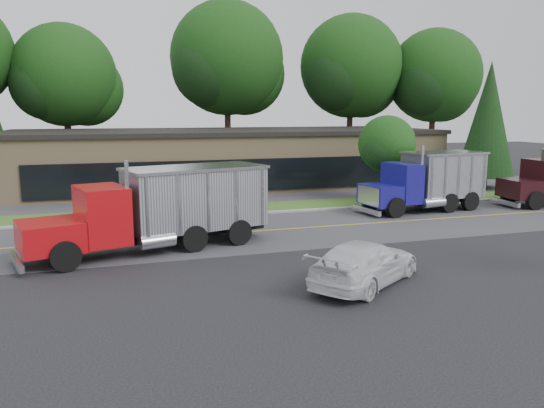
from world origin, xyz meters
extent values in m
plane|color=#2D2D32|center=(0.00, 0.00, 0.00)|extent=(140.00, 140.00, 0.00)
cube|color=#525256|center=(0.00, 9.00, 0.00)|extent=(60.00, 8.00, 0.02)
cube|color=gold|center=(0.00, 9.00, 0.00)|extent=(60.00, 0.12, 0.01)
cube|color=#9E9E99|center=(0.00, 13.20, 0.00)|extent=(60.00, 0.30, 0.12)
cube|color=#305E20|center=(0.00, 15.00, 0.00)|extent=(60.00, 3.40, 0.03)
cube|color=#525256|center=(0.00, 20.00, 0.00)|extent=(60.00, 7.00, 0.02)
cube|color=tan|center=(2.00, 26.00, 2.00)|extent=(32.00, 12.00, 4.00)
cylinder|color=#382619|center=(-10.00, 34.00, 2.34)|extent=(0.56, 0.56, 4.69)
sphere|color=#163E10|center=(-10.00, 34.00, 8.71)|extent=(8.57, 8.57, 8.57)
sphere|color=#163E10|center=(-8.39, 35.07, 7.63)|extent=(6.43, 6.43, 6.43)
sphere|color=black|center=(-11.34, 33.20, 7.90)|extent=(5.89, 5.89, 5.89)
cylinder|color=#382619|center=(4.00, 34.00, 2.83)|extent=(0.56, 0.56, 5.65)
sphere|color=#163E10|center=(4.00, 34.00, 10.50)|extent=(10.34, 10.34, 10.34)
sphere|color=#163E10|center=(5.94, 35.29, 9.21)|extent=(7.75, 7.75, 7.75)
sphere|color=black|center=(2.38, 33.03, 9.53)|extent=(7.11, 7.11, 7.11)
cylinder|color=#382619|center=(16.00, 33.00, 2.69)|extent=(0.56, 0.56, 5.37)
sphere|color=#163E10|center=(16.00, 33.00, 9.98)|extent=(9.83, 9.83, 9.83)
sphere|color=#163E10|center=(17.84, 34.23, 8.75)|extent=(7.37, 7.37, 7.37)
sphere|color=black|center=(14.46, 32.08, 9.06)|extent=(6.76, 6.76, 6.76)
cylinder|color=#382619|center=(24.00, 31.00, 2.46)|extent=(0.56, 0.56, 4.92)
sphere|color=#163E10|center=(24.00, 31.00, 9.14)|extent=(9.00, 9.00, 9.00)
sphere|color=#163E10|center=(25.69, 32.13, 8.02)|extent=(6.75, 6.75, 6.75)
sphere|color=black|center=(22.59, 30.16, 8.30)|extent=(6.19, 6.19, 6.19)
cylinder|color=#382619|center=(20.00, 18.00, 0.50)|extent=(0.44, 0.44, 1.00)
cone|color=black|center=(20.00, 18.00, 5.12)|extent=(4.10, 4.10, 8.39)
cylinder|color=#382619|center=(10.00, 15.00, 0.99)|extent=(0.56, 0.56, 1.97)
sphere|color=#163E10|center=(10.00, 15.00, 3.66)|extent=(3.60, 3.60, 3.60)
sphere|color=#163E10|center=(10.68, 15.45, 3.21)|extent=(2.70, 2.70, 2.70)
sphere|color=black|center=(9.44, 14.66, 3.32)|extent=(2.48, 2.48, 2.48)
cube|color=black|center=(-5.00, 6.96, 0.57)|extent=(9.52, 3.52, 0.28)
cube|color=red|center=(-9.02, 5.85, 1.12)|extent=(2.83, 2.83, 1.10)
cube|color=red|center=(-7.21, 6.35, 1.72)|extent=(2.25, 2.76, 2.20)
cube|color=black|center=(-7.92, 6.15, 2.12)|extent=(0.62, 2.04, 0.90)
cube|color=silver|center=(-3.39, 7.40, 2.02)|extent=(6.20, 3.94, 2.50)
cube|color=silver|center=(-3.39, 7.40, 3.32)|extent=(6.38, 4.12, 0.12)
cylinder|color=black|center=(-9.13, 7.01, 0.57)|extent=(1.15, 0.63, 1.10)
cylinder|color=black|center=(-8.51, 4.79, 0.57)|extent=(1.15, 0.63, 1.10)
cylinder|color=black|center=(-3.29, 8.62, 0.57)|extent=(1.15, 0.63, 1.10)
cylinder|color=black|center=(-2.68, 6.41, 0.57)|extent=(1.15, 0.63, 1.10)
cube|color=black|center=(10.60, 11.42, 0.57)|extent=(7.20, 1.84, 0.28)
cube|color=navy|center=(7.52, 11.05, 1.12)|extent=(1.97, 2.49, 1.10)
cube|color=navy|center=(8.91, 11.22, 1.72)|extent=(1.52, 2.53, 2.20)
cube|color=black|center=(8.37, 11.15, 2.12)|extent=(0.31, 2.09, 0.90)
cube|color=silver|center=(11.83, 11.57, 2.02)|extent=(4.53, 2.99, 2.50)
cube|color=silver|center=(11.83, 11.57, 3.32)|extent=(4.69, 3.16, 0.12)
cylinder|color=black|center=(7.54, 12.21, 0.57)|extent=(1.13, 0.48, 1.10)
cylinder|color=black|center=(7.81, 9.93, 0.57)|extent=(1.13, 0.48, 1.10)
cylinder|color=black|center=(12.00, 12.75, 0.57)|extent=(1.13, 0.48, 1.10)
cylinder|color=black|center=(12.28, 10.46, 0.57)|extent=(1.13, 0.48, 1.10)
cube|color=black|center=(16.73, 10.75, 1.12)|extent=(1.95, 2.42, 1.10)
cube|color=black|center=(18.20, 10.64, 1.72)|extent=(1.47, 2.48, 2.20)
cube|color=black|center=(17.63, 10.68, 2.12)|extent=(0.21, 2.10, 0.90)
cylinder|color=black|center=(16.97, 11.88, 0.57)|extent=(1.12, 0.43, 1.10)
cylinder|color=black|center=(16.81, 9.59, 0.57)|extent=(1.12, 0.43, 1.10)
imported|color=silver|center=(1.07, 0.36, 0.72)|extent=(5.24, 4.57, 1.45)
camera|label=1|loc=(-6.90, -14.90, 5.65)|focal=35.00mm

